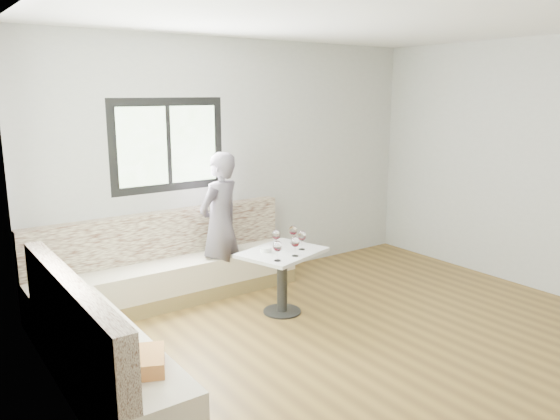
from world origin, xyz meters
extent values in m
cube|color=brown|center=(0.00, 0.00, 0.00)|extent=(5.00, 5.00, 0.01)
cube|color=white|center=(0.00, 0.00, 2.80)|extent=(5.00, 5.00, 0.01)
cube|color=#B7B7B2|center=(0.00, 2.50, 1.40)|extent=(5.00, 0.01, 2.80)
cube|color=#B7B7B2|center=(-2.50, 0.00, 1.40)|extent=(0.01, 5.00, 2.80)
cube|color=black|center=(-0.90, 2.49, 1.65)|extent=(1.30, 0.02, 1.00)
cube|color=black|center=(-2.49, 0.90, 1.65)|extent=(0.02, 1.30, 1.00)
cube|color=olive|center=(-1.05, 2.23, 0.08)|extent=(2.90, 0.55, 0.16)
cube|color=beige|center=(-1.05, 2.23, 0.30)|extent=(2.90, 0.55, 0.29)
cube|color=beige|center=(-1.05, 2.43, 0.70)|extent=(2.90, 0.14, 0.50)
cube|color=olive|center=(-2.23, 0.82, 0.08)|extent=(0.55, 2.25, 0.16)
cube|color=beige|center=(-2.23, 0.82, 0.30)|extent=(0.55, 2.25, 0.29)
cube|color=beige|center=(-2.43, 0.82, 0.70)|extent=(0.14, 2.25, 0.50)
cube|color=#D7754F|center=(-2.20, 0.22, 0.50)|extent=(0.46, 0.46, 0.10)
cylinder|color=black|center=(-0.26, 1.30, 0.01)|extent=(0.39, 0.39, 0.02)
cylinder|color=black|center=(-0.26, 1.30, 0.31)|extent=(0.11, 0.11, 0.62)
cube|color=white|center=(-0.26, 1.30, 0.63)|extent=(0.94, 0.82, 0.04)
imported|color=#554D57|center=(-0.50, 2.13, 0.79)|extent=(0.68, 0.56, 1.58)
cylinder|color=white|center=(-0.41, 1.37, 0.67)|extent=(0.11, 0.11, 0.04)
sphere|color=black|center=(-0.39, 1.38, 0.69)|extent=(0.02, 0.02, 0.02)
sphere|color=black|center=(-0.42, 1.38, 0.69)|extent=(0.02, 0.02, 0.02)
sphere|color=black|center=(-0.41, 1.36, 0.69)|extent=(0.02, 0.02, 0.02)
cylinder|color=white|center=(-0.49, 1.06, 0.66)|extent=(0.06, 0.06, 0.01)
cylinder|color=white|center=(-0.49, 1.06, 0.70)|extent=(0.01, 0.01, 0.08)
ellipsoid|color=white|center=(-0.49, 1.06, 0.80)|extent=(0.09, 0.09, 0.11)
cylinder|color=#3E040C|center=(-0.49, 1.06, 0.77)|extent=(0.06, 0.06, 0.02)
cylinder|color=white|center=(-0.26, 1.08, 0.66)|extent=(0.06, 0.06, 0.01)
cylinder|color=white|center=(-0.26, 1.08, 0.70)|extent=(0.01, 0.01, 0.08)
ellipsoid|color=white|center=(-0.26, 1.08, 0.80)|extent=(0.09, 0.09, 0.11)
cylinder|color=#3E040C|center=(-0.26, 1.08, 0.77)|extent=(0.06, 0.06, 0.02)
cylinder|color=white|center=(-0.07, 1.22, 0.66)|extent=(0.06, 0.06, 0.01)
cylinder|color=white|center=(-0.07, 1.22, 0.70)|extent=(0.01, 0.01, 0.08)
ellipsoid|color=white|center=(-0.07, 1.22, 0.80)|extent=(0.09, 0.09, 0.11)
cylinder|color=#3E040C|center=(-0.07, 1.22, 0.77)|extent=(0.06, 0.06, 0.02)
cylinder|color=white|center=(-0.25, 1.41, 0.66)|extent=(0.06, 0.06, 0.01)
cylinder|color=white|center=(-0.25, 1.41, 0.70)|extent=(0.01, 0.01, 0.08)
ellipsoid|color=white|center=(-0.25, 1.41, 0.80)|extent=(0.09, 0.09, 0.11)
cylinder|color=#3E040C|center=(-0.25, 1.41, 0.77)|extent=(0.06, 0.06, 0.02)
cylinder|color=white|center=(-0.01, 1.45, 0.66)|extent=(0.06, 0.06, 0.01)
cylinder|color=white|center=(-0.01, 1.45, 0.70)|extent=(0.01, 0.01, 0.08)
ellipsoid|color=white|center=(-0.01, 1.45, 0.80)|extent=(0.09, 0.09, 0.11)
cylinder|color=#3E040C|center=(-0.01, 1.45, 0.77)|extent=(0.06, 0.06, 0.02)
camera|label=1|loc=(-3.32, -2.95, 2.21)|focal=35.00mm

